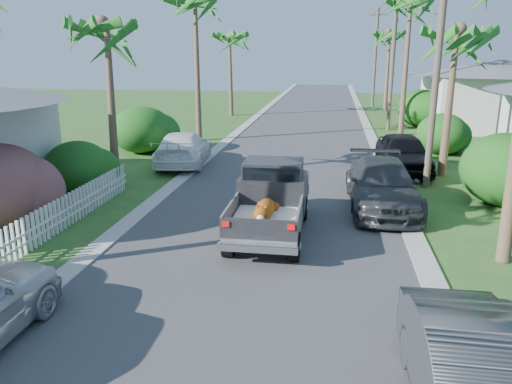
% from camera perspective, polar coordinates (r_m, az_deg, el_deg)
% --- Properties ---
extents(ground, '(120.00, 120.00, 0.00)m').
position_cam_1_polar(ground, '(8.70, -5.70, -20.63)').
color(ground, '#285720').
rests_on(ground, ground).
extents(road, '(8.00, 100.00, 0.02)m').
position_cam_1_polar(road, '(32.23, 5.35, 6.53)').
color(road, '#38383A').
rests_on(road, ground).
extents(curb_left, '(0.60, 100.00, 0.06)m').
position_cam_1_polar(curb_left, '(32.76, -2.23, 6.77)').
color(curb_left, '#A5A39E').
rests_on(curb_left, ground).
extents(curb_right, '(0.60, 100.00, 0.06)m').
position_cam_1_polar(curb_right, '(32.27, 13.03, 6.24)').
color(curb_right, '#A5A39E').
rests_on(curb_right, ground).
extents(pickup_truck, '(1.98, 5.12, 2.06)m').
position_cam_1_polar(pickup_truck, '(14.72, 1.84, -0.58)').
color(pickup_truck, black).
rests_on(pickup_truck, ground).
extents(parked_car_rm, '(2.41, 5.52, 1.58)m').
position_cam_1_polar(parked_car_rm, '(17.37, 14.20, 0.74)').
color(parked_car_rm, '#34373A').
rests_on(parked_car_rm, ground).
extents(parked_car_rf, '(2.33, 4.99, 1.65)m').
position_cam_1_polar(parked_car_rf, '(22.96, 16.48, 4.27)').
color(parked_car_rf, black).
rests_on(parked_car_rf, ground).
extents(parked_car_lf, '(2.77, 5.51, 1.53)m').
position_cam_1_polar(parked_car_lf, '(23.65, -8.32, 4.92)').
color(parked_car_lf, white).
rests_on(parked_car_lf, ground).
extents(palm_l_b, '(4.40, 4.40, 7.40)m').
position_cam_1_polar(palm_l_b, '(20.69, -16.86, 17.90)').
color(palm_l_b, brown).
rests_on(palm_l_b, ground).
extents(palm_l_c, '(4.40, 4.40, 9.20)m').
position_cam_1_polar(palm_l_c, '(29.94, -6.99, 20.96)').
color(palm_l_c, brown).
rests_on(palm_l_c, ground).
extents(palm_l_d, '(4.40, 4.40, 7.70)m').
position_cam_1_polar(palm_l_d, '(41.63, -3.00, 17.54)').
color(palm_l_d, brown).
rests_on(palm_l_d, ground).
extents(palm_r_b, '(4.40, 4.40, 7.20)m').
position_cam_1_polar(palm_r_b, '(22.29, 21.99, 16.74)').
color(palm_r_b, brown).
rests_on(palm_r_b, ground).
extents(palm_r_c, '(4.40, 4.40, 9.40)m').
position_cam_1_polar(palm_r_c, '(33.18, 17.31, 20.23)').
color(palm_r_c, brown).
rests_on(palm_r_c, ground).
extents(palm_r_d, '(4.40, 4.40, 8.00)m').
position_cam_1_polar(palm_r_d, '(47.02, 15.08, 17.20)').
color(palm_r_d, brown).
rests_on(palm_r_d, ground).
extents(shrub_l_c, '(2.40, 2.64, 2.00)m').
position_cam_1_polar(shrub_l_c, '(19.59, -19.73, 2.60)').
color(shrub_l_c, '#1D4C15').
rests_on(shrub_l_c, ground).
extents(shrub_l_d, '(3.20, 3.52, 2.40)m').
position_cam_1_polar(shrub_l_d, '(26.94, -12.93, 6.95)').
color(shrub_l_d, '#1D4C15').
rests_on(shrub_l_d, ground).
extents(shrub_r_b, '(3.00, 3.30, 2.50)m').
position_cam_1_polar(shrub_r_b, '(19.13, 26.63, 2.31)').
color(shrub_r_b, '#1D4C15').
rests_on(shrub_r_b, ground).
extents(shrub_r_c, '(2.60, 2.86, 2.10)m').
position_cam_1_polar(shrub_r_c, '(27.66, 20.52, 6.25)').
color(shrub_r_c, '#1D4C15').
rests_on(shrub_r_c, ground).
extents(shrub_r_d, '(3.20, 3.52, 2.60)m').
position_cam_1_polar(shrub_r_d, '(37.47, 18.35, 9.09)').
color(shrub_r_d, '#1D4C15').
rests_on(shrub_r_d, ground).
extents(picket_fence, '(0.10, 11.00, 1.00)m').
position_cam_1_polar(picket_fence, '(15.29, -22.76, -3.22)').
color(picket_fence, white).
rests_on(picket_fence, ground).
extents(house_right_far, '(9.00, 8.00, 4.60)m').
position_cam_1_polar(house_right_far, '(38.53, 25.90, 9.72)').
color(house_right_far, silver).
rests_on(house_right_far, ground).
extents(utility_pole_b, '(1.60, 0.26, 9.00)m').
position_cam_1_polar(utility_pole_b, '(20.12, 20.00, 13.29)').
color(utility_pole_b, brown).
rests_on(utility_pole_b, ground).
extents(utility_pole_c, '(1.60, 0.26, 9.00)m').
position_cam_1_polar(utility_pole_c, '(34.97, 15.36, 14.34)').
color(utility_pole_c, brown).
rests_on(utility_pole_c, ground).
extents(utility_pole_d, '(1.60, 0.26, 9.00)m').
position_cam_1_polar(utility_pole_d, '(49.91, 13.48, 14.74)').
color(utility_pole_d, brown).
rests_on(utility_pole_d, ground).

